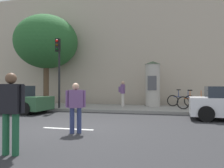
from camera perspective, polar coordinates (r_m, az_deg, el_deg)
ground_plane at (r=8.06m, az=-10.71°, el=-10.70°), size 80.00×80.00×0.00m
sidewalk_curb at (r=14.63m, az=1.37°, el=-5.89°), size 36.00×4.00×0.15m
lane_markings at (r=8.06m, az=-10.71°, el=-10.67°), size 25.80×0.16×0.01m
building_backdrop at (r=19.68m, az=4.84°, el=7.90°), size 36.00×5.00×8.68m
traffic_light at (r=14.11m, az=-12.95°, el=5.42°), size 0.24×0.45×4.06m
poster_column at (r=15.26m, az=9.91°, el=0.14°), size 1.02×1.02×2.90m
street_tree at (r=18.07m, az=-15.75°, el=9.83°), size 4.59×4.59×6.51m
pedestrian_tallest at (r=5.27m, az=-23.31°, el=-4.86°), size 0.64×0.39×1.69m
pedestrian_with_backpack at (r=7.17m, az=-8.86°, el=-4.86°), size 0.55×0.41×1.52m
pedestrian_in_red_top at (r=15.03m, az=2.58°, el=-1.75°), size 0.40×0.64×1.63m
bicycle_leaning at (r=15.52m, az=16.52°, el=-3.85°), size 1.76×0.27×1.09m
bicycle_upright at (r=13.56m, az=19.15°, el=-4.30°), size 1.74×0.45×1.09m
parked_car_dark at (r=13.93m, az=-23.64°, el=-3.52°), size 4.42×1.95×1.46m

